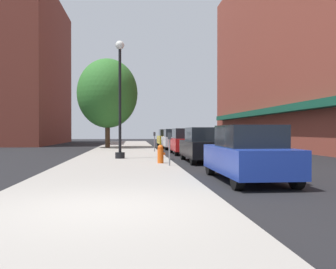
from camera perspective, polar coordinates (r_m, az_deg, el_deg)
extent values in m
plane|color=black|center=(24.86, 2.34, -2.90)|extent=(90.00, 90.00, 0.00)
cube|color=gray|center=(25.63, -6.87, -2.67)|extent=(4.80, 50.00, 0.12)
cube|color=brown|center=(32.91, 21.25, 13.93)|extent=(6.00, 40.00, 18.27)
cube|color=#144C38|center=(30.69, 15.61, 3.52)|extent=(0.90, 34.00, 0.50)
cube|color=brown|center=(45.63, -20.47, 9.27)|extent=(6.00, 18.00, 16.89)
cube|color=#144C38|center=(46.10, -24.48, 2.48)|extent=(0.90, 15.30, 0.50)
cylinder|color=black|center=(18.53, -7.50, -3.24)|extent=(0.48, 0.48, 0.30)
cylinder|color=black|center=(18.55, -7.51, 5.26)|extent=(0.14, 0.14, 5.20)
sphere|color=silver|center=(18.98, -7.52, 13.66)|extent=(0.44, 0.44, 0.44)
cylinder|color=#E05614|center=(15.64, -1.18, -3.35)|extent=(0.26, 0.26, 0.62)
sphere|color=#E05614|center=(15.62, -1.18, -2.03)|extent=(0.24, 0.24, 0.24)
cylinder|color=#E05614|center=(15.65, -0.66, -3.02)|extent=(0.12, 0.10, 0.10)
cylinder|color=slate|center=(24.45, -2.13, -1.45)|extent=(0.06, 0.06, 1.05)
cube|color=#33383D|center=(24.44, -2.13, 0.09)|extent=(0.14, 0.09, 0.26)
cylinder|color=slate|center=(14.48, 0.24, -2.81)|extent=(0.06, 0.06, 1.05)
cube|color=#33383D|center=(14.45, 0.24, -0.21)|extent=(0.14, 0.09, 0.26)
cylinder|color=#422D1E|center=(30.72, -9.41, 0.43)|extent=(0.40, 0.40, 2.64)
ellipsoid|color=#2D6B28|center=(30.88, -9.42, 6.35)|extent=(4.98, 4.98, 5.73)
cylinder|color=black|center=(12.51, 6.61, -4.83)|extent=(0.22, 0.64, 0.64)
cylinder|color=black|center=(12.93, 13.41, -4.66)|extent=(0.22, 0.64, 0.64)
cylinder|color=black|center=(9.43, 10.74, -6.59)|extent=(0.22, 0.64, 0.64)
cylinder|color=black|center=(9.98, 19.43, -6.22)|extent=(0.22, 0.64, 0.64)
cube|color=#1E389E|center=(11.15, 12.29, -3.84)|extent=(1.80, 4.30, 0.76)
cube|color=black|center=(10.97, 12.54, -0.25)|extent=(1.56, 2.20, 0.64)
cylinder|color=black|center=(19.13, 2.36, -2.97)|extent=(0.22, 0.64, 0.64)
cylinder|color=black|center=(19.40, 6.93, -2.92)|extent=(0.22, 0.64, 0.64)
cylinder|color=black|center=(15.97, 3.94, -3.66)|extent=(0.22, 0.64, 0.64)
cylinder|color=black|center=(16.30, 9.37, -3.59)|extent=(0.22, 0.64, 0.64)
cube|color=black|center=(17.66, 5.58, -2.22)|extent=(1.80, 4.30, 0.76)
cube|color=black|center=(17.49, 5.68, 0.04)|extent=(1.56, 2.20, 0.64)
cylinder|color=black|center=(25.12, 0.46, -2.14)|extent=(0.22, 0.64, 0.64)
cylinder|color=black|center=(25.34, 3.97, -2.11)|extent=(0.22, 0.64, 0.64)
cylinder|color=black|center=(21.95, 1.34, -2.52)|extent=(0.22, 0.64, 0.64)
cylinder|color=black|center=(22.19, 5.34, -2.49)|extent=(0.22, 0.64, 0.64)
cube|color=red|center=(23.62, 2.75, -1.53)|extent=(1.80, 4.30, 0.76)
cube|color=black|center=(23.46, 2.80, 0.17)|extent=(1.56, 2.20, 0.64)
cylinder|color=black|center=(31.69, -0.79, -1.58)|extent=(0.22, 0.64, 0.64)
cylinder|color=black|center=(31.85, 2.01, -1.57)|extent=(0.22, 0.64, 0.64)
cylinder|color=black|center=(28.50, -0.25, -1.82)|extent=(0.22, 0.64, 0.64)
cylinder|color=black|center=(28.69, 2.85, -1.81)|extent=(0.22, 0.64, 0.64)
cube|color=silver|center=(30.16, 0.94, -1.08)|extent=(1.80, 4.30, 0.76)
cube|color=black|center=(30.00, 0.98, 0.25)|extent=(1.56, 2.20, 0.64)
cylinder|color=black|center=(37.50, -1.53, -1.26)|extent=(0.22, 0.64, 0.64)
cylinder|color=black|center=(37.64, 0.84, -1.25)|extent=(0.22, 0.64, 0.64)
cylinder|color=black|center=(34.31, -1.15, -1.42)|extent=(0.22, 0.64, 0.64)
cylinder|color=black|center=(34.47, 1.44, -1.41)|extent=(0.22, 0.64, 0.64)
cube|color=gold|center=(35.96, -0.11, -0.82)|extent=(1.80, 4.30, 0.76)
cube|color=black|center=(35.80, -0.08, 0.29)|extent=(1.56, 2.20, 0.64)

